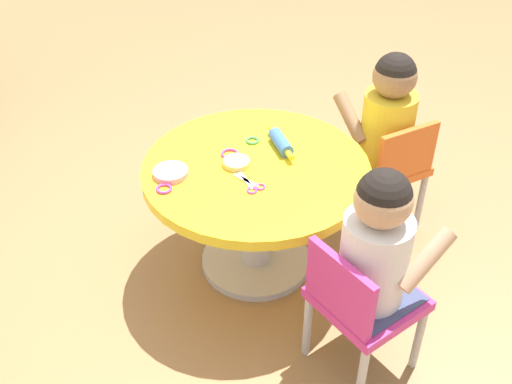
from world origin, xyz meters
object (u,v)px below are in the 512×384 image
Objects in this scene: seated_child_left at (378,243)px; seated_child_right at (388,114)px; craft_table at (256,193)px; craft_scissors at (252,185)px; child_chair_right at (387,166)px; child_chair_left at (360,302)px; rolling_pin at (281,142)px.

seated_child_right is at bearing -9.83° from seated_child_left.
craft_table is 6.10× the size of craft_scissors.
child_chair_right is 0.23m from seated_child_right.
child_chair_right is at bearing -13.65° from child_chair_left.
craft_table is 0.18m from craft_scissors.
seated_child_right is (0.03, 0.02, 0.23)m from child_chair_right.
craft_table is 0.60m from child_chair_left.
seated_child_right reaches higher than craft_table.
craft_scissors is (-0.43, 0.52, -0.05)m from seated_child_right.
child_chair_right is 1.05× the size of seated_child_right.
seated_child_left is at bearing 170.17° from seated_child_right.
child_chair_right is at bearing -149.48° from seated_child_right.
seated_child_left is at bearing -140.68° from craft_table.
child_chair_left is 0.84m from seated_child_right.
seated_child_left is at bearing -51.18° from child_chair_left.
rolling_pin is (0.61, 0.26, 0.20)m from child_chair_left.
rolling_pin is at bearing 108.99° from child_chair_right.
craft_table is 0.60m from child_chair_right.
child_chair_left is at bearing -156.93° from rolling_pin.
rolling_pin is (-0.19, 0.42, -0.03)m from seated_child_right.
seated_child_right is at bearing -50.41° from craft_scissors.
craft_scissors is at bearing 126.23° from child_chair_right.
seated_child_right is at bearing -58.98° from craft_table.
child_chair_right is at bearing -62.81° from craft_table.
child_chair_right reaches higher than craft_table.
craft_table is at bearing 39.32° from seated_child_left.
craft_table is at bearing 121.02° from seated_child_right.
craft_table is at bearing 117.19° from child_chair_right.
child_chair_right is 0.51m from rolling_pin.
seated_child_left reaches higher than rolling_pin.
craft_table is 0.21m from rolling_pin.
child_chair_right is (0.73, -0.15, -0.23)m from seated_child_left.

